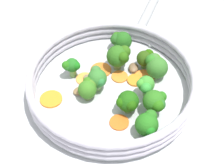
{
  "coord_description": "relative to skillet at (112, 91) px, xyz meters",
  "views": [
    {
      "loc": [
        0.21,
        -0.44,
        0.56
      ],
      "look_at": [
        0.0,
        0.0,
        0.03
      ],
      "focal_mm": 60.0,
      "sensor_mm": 36.0,
      "label": 1
    }
  ],
  "objects": [
    {
      "name": "skillet",
      "position": [
        0.0,
        0.0,
        0.0
      ],
      "size": [
        0.31,
        0.31,
        0.01
      ],
      "primitive_type": "cylinder",
      "color": "#B2B5B7",
      "rests_on": "ground_plane"
    },
    {
      "name": "carrot_slice_3",
      "position": [
        0.03,
        0.04,
        0.01
      ],
      "size": [
        0.05,
        0.05,
        0.0
      ],
      "primitive_type": "cylinder",
      "rotation": [
        0.0,
        0.0,
        4.1
      ],
      "color": "orange",
      "rests_on": "skillet"
    },
    {
      "name": "carrot_slice_5",
      "position": [
        -0.09,
        -0.08,
        0.01
      ],
      "size": [
        0.06,
        0.06,
        0.0
      ],
      "primitive_type": "cylinder",
      "rotation": [
        0.0,
        0.0,
        3.53
      ],
      "color": "orange",
      "rests_on": "skillet"
    },
    {
      "name": "broccoli_floret_6",
      "position": [
        -0.03,
        -0.01,
        0.03
      ],
      "size": [
        0.04,
        0.04,
        0.05
      ],
      "color": "#80AC61",
      "rests_on": "skillet"
    },
    {
      "name": "mushroom_piece_0",
      "position": [
        -0.05,
        0.0,
        0.01
      ],
      "size": [
        0.03,
        0.03,
        0.01
      ],
      "primitive_type": "ellipsoid",
      "rotation": [
        0.0,
        0.0,
        5.95
      ],
      "color": "olive",
      "rests_on": "skillet"
    },
    {
      "name": "broccoli_floret_5",
      "position": [
        -0.03,
        -0.04,
        0.03
      ],
      "size": [
        0.04,
        0.04,
        0.04
      ],
      "color": "olive",
      "rests_on": "skillet"
    },
    {
      "name": "carrot_slice_1",
      "position": [
        -0.04,
        0.04,
        0.01
      ],
      "size": [
        0.05,
        0.05,
        0.0
      ],
      "primitive_type": "cylinder",
      "rotation": [
        0.0,
        0.0,
        3.36
      ],
      "color": "orange",
      "rests_on": "skillet"
    },
    {
      "name": "broccoli_floret_8",
      "position": [
        0.06,
        0.01,
        0.04
      ],
      "size": [
        0.03,
        0.04,
        0.05
      ],
      "color": "#7FA764",
      "rests_on": "skillet"
    },
    {
      "name": "broccoli_floret_7",
      "position": [
        0.1,
        -0.07,
        0.03
      ],
      "size": [
        0.04,
        0.05,
        0.05
      ],
      "color": "#6B9653",
      "rests_on": "skillet"
    },
    {
      "name": "broccoli_floret_0",
      "position": [
        0.04,
        0.09,
        0.03
      ],
      "size": [
        0.04,
        0.04,
        0.04
      ],
      "color": "#659643",
      "rests_on": "skillet"
    },
    {
      "name": "broccoli_floret_1",
      "position": [
        0.06,
        0.07,
        0.04
      ],
      "size": [
        0.05,
        0.05,
        0.05
      ],
      "color": "#86A76C",
      "rests_on": "skillet"
    },
    {
      "name": "skillet_rivet_left",
      "position": [
        0.02,
        0.15,
        0.01
      ],
      "size": [
        0.01,
        0.01,
        0.01
      ],
      "primitive_type": "sphere",
      "color": "#B1B4BB",
      "rests_on": "skillet"
    },
    {
      "name": "broccoli_floret_10",
      "position": [
        0.1,
        -0.02,
        0.04
      ],
      "size": [
        0.04,
        0.04,
        0.05
      ],
      "color": "#7D964E",
      "rests_on": "skillet"
    },
    {
      "name": "skillet_handle",
      "position": [
        -0.03,
        0.27,
        0.02
      ],
      "size": [
        0.04,
        0.24,
        0.02
      ],
      "primitive_type": "cylinder",
      "rotation": [
        1.57,
        0.0,
        3.24
      ],
      "color": "#999B9E",
      "rests_on": "skillet"
    },
    {
      "name": "broccoli_floret_4",
      "position": [
        -0.09,
        -0.0,
        0.03
      ],
      "size": [
        0.03,
        0.03,
        0.04
      ],
      "color": "#72A04D",
      "rests_on": "skillet"
    },
    {
      "name": "ground_plane",
      "position": [
        0.0,
        0.0,
        -0.01
      ],
      "size": [
        4.0,
        4.0,
        0.0
      ],
      "primitive_type": "plane",
      "color": "#B7BABC"
    },
    {
      "name": "mushroom_piece_2",
      "position": [
        0.02,
        0.07,
        0.01
      ],
      "size": [
        0.03,
        0.03,
        0.01
      ],
      "primitive_type": "ellipsoid",
      "rotation": [
        0.0,
        0.0,
        5.06
      ],
      "color": "brown",
      "rests_on": "skillet"
    },
    {
      "name": "carrot_slice_0",
      "position": [
        0.05,
        -0.07,
        0.01
      ],
      "size": [
        0.05,
        0.05,
        0.0
      ],
      "primitive_type": "cylinder",
      "rotation": [
        0.0,
        0.0,
        5.73
      ],
      "color": "#D95E1C",
      "rests_on": "skillet"
    },
    {
      "name": "broccoli_floret_3",
      "position": [
        -0.03,
        0.11,
        0.03
      ],
      "size": [
        0.05,
        0.04,
        0.04
      ],
      "color": "#739B55",
      "rests_on": "skillet"
    },
    {
      "name": "skillet_rivet_right",
      "position": [
        -0.05,
        0.14,
        0.01
      ],
      "size": [
        0.01,
        0.01,
        0.01
      ],
      "primitive_type": "sphere",
      "color": "#AFB3B6",
      "rests_on": "skillet"
    },
    {
      "name": "carrot_slice_2",
      "position": [
        -0.06,
        0.0,
        0.01
      ],
      "size": [
        0.05,
        0.05,
        0.0
      ],
      "primitive_type": "cylinder",
      "rotation": [
        0.0,
        0.0,
        5.9
      ],
      "color": "#F3963D",
      "rests_on": "skillet"
    },
    {
      "name": "mushroom_piece_1",
      "position": [
        -0.05,
        -0.03,
        0.01
      ],
      "size": [
        0.03,
        0.04,
        0.01
      ],
      "primitive_type": "ellipsoid",
      "rotation": [
        0.0,
        0.0,
        4.02
      ],
      "color": "olive",
      "rests_on": "skillet"
    },
    {
      "name": "carrot_slice_4",
      "position": [
        0.0,
        0.04,
        0.01
      ],
      "size": [
        0.05,
        0.05,
        0.0
      ],
      "primitive_type": "cylinder",
      "rotation": [
        0.0,
        0.0,
        5.53
      ],
      "color": "orange",
      "rests_on": "skillet"
    },
    {
      "name": "broccoli_floret_2",
      "position": [
        0.05,
        -0.04,
        0.03
      ],
      "size": [
        0.04,
        0.04,
        0.05
      ],
      "color": "olive",
      "rests_on": "skillet"
    },
    {
      "name": "skillet_rim_wall",
      "position": [
        0.0,
        0.0,
        0.03
      ],
      "size": [
        0.33,
        0.33,
        0.04
      ],
      "color": "#B5AEBE",
      "rests_on": "skillet"
    },
    {
      "name": "broccoli_floret_9",
      "position": [
        -0.01,
        0.06,
        0.04
      ],
      "size": [
        0.05,
        0.05,
        0.06
      ],
      "color": "#7B9755",
      "rests_on": "skillet"
    },
    {
      "name": "carrot_slice_6",
      "position": [
        0.05,
        0.06,
        0.01
      ],
      "size": [
        0.05,
        0.05,
        0.0
      ],
      "primitive_type": "cylinder",
      "rotation": [
        0.0,
        0.0,
        1.25
      ],
      "color": "orange",
      "rests_on": "skillet"
    }
  ]
}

